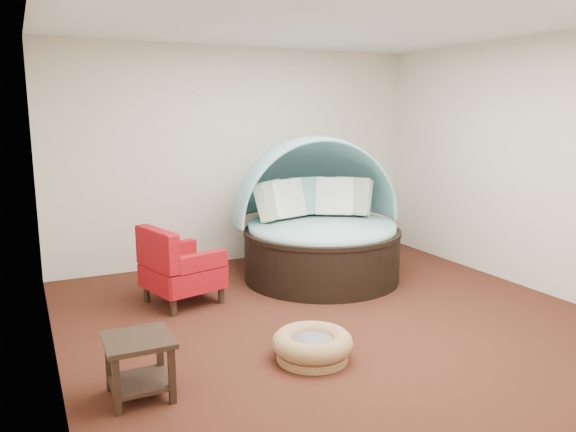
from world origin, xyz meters
name	(u,v)px	position (x,y,z in m)	size (l,w,h in m)	color
floor	(334,319)	(0.00, 0.00, 0.00)	(5.00, 5.00, 0.00)	#411C12
wall_back	(240,156)	(0.00, 2.50, 1.40)	(5.00, 5.00, 0.00)	beige
wall_front	(575,225)	(0.00, -2.50, 1.40)	(5.00, 5.00, 0.00)	beige
wall_left	(44,193)	(-2.50, 0.00, 1.40)	(5.00, 5.00, 0.00)	beige
wall_right	(529,164)	(2.50, 0.00, 1.40)	(5.00, 5.00, 0.00)	beige
ceiling	(339,18)	(0.00, 0.00, 2.80)	(5.00, 5.00, 0.00)	white
canopy_daybed	(319,213)	(0.54, 1.32, 0.79)	(2.15, 2.09, 1.71)	black
pet_basket	(312,345)	(-0.62, -0.70, 0.12)	(0.71, 0.71, 0.23)	olive
red_armchair	(178,268)	(-1.24, 1.08, 0.38)	(0.87, 0.87, 0.83)	black
side_table	(139,359)	(-2.00, -0.71, 0.29)	(0.47, 0.47, 0.44)	black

